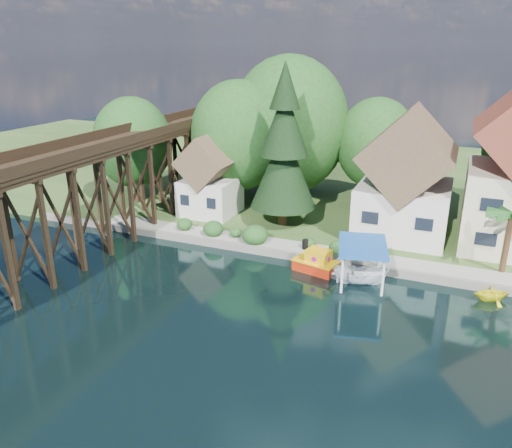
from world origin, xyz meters
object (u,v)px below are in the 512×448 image
Objects in this scene: trestle_bridge at (104,184)px; boat_yellow at (492,292)px; conifer at (284,150)px; palm_tree at (512,217)px; house_left at (405,182)px; shed at (210,181)px; tugboat at (316,263)px; boat_white_a at (331,268)px; boat_canopy at (361,268)px.

trestle_bridge is 18.23× the size of boat_yellow.
conifer is 2.97× the size of palm_tree.
conifer is (-10.39, -1.78, 2.36)m from house_left.
shed is 15.52m from tugboat.
trestle_bridge reaches higher than boat_white_a.
house_left is 4.55× the size of boat_yellow.
shed is (5.00, 9.33, -1.52)m from trestle_bridge.
palm_tree reaches higher than tugboat.
boat_yellow is at bearing -100.84° from palm_tree.
boat_yellow is (7.18, -9.24, -4.50)m from house_left.
boat_canopy is at bearing 71.81° from boat_yellow.
house_left is 18.11m from shed.
conifer is 13.80m from boat_canopy.
shed reaches higher than boat_canopy.
boat_canopy is at bearing -97.99° from house_left.
conifer reaches higher than trestle_bridge.
boat_yellow is (11.05, 0.05, 0.22)m from boat_white_a.
shed reaches higher than palm_tree.
house_left is 11.50m from tugboat.
boat_canopy is (21.56, 0.55, -4.03)m from trestle_bridge.
trestle_bridge is 30.59m from boat_yellow.
boat_white_a is at bearing -49.03° from conifer.
tugboat reaches higher than boat_white_a.
trestle_bridge is at bearing 67.94° from boat_yellow.
boat_canopy is at bearing -152.12° from palm_tree.
conifer is 6.00× the size of boat_yellow.
boat_yellow is at bearing 6.88° from boat_canopy.
shed is at bearing 47.84° from boat_yellow.
shed is 16.49m from boat_white_a.
boat_white_a is (6.52, -7.51, -7.08)m from conifer.
boat_canopy is (16.56, -8.78, -2.50)m from shed.
conifer is 20.29m from boat_yellow.
boat_white_a is (-11.80, -3.97, -4.36)m from palm_tree.
conifer is at bearing 70.83° from boat_white_a.
boat_white_a is (1.12, 0.08, -0.29)m from tugboat.
trestle_bridge is 15.67m from conifer.
palm_tree is at bearing -8.38° from shed.
trestle_bridge is 5.63× the size of shed.
house_left is at bearing 9.71° from conifer.
shed is 26.23m from palm_tree.
trestle_bridge is at bearing 124.47° from boat_white_a.
trestle_bridge is at bearing -144.33° from conifer.
trestle_bridge is 10.69m from shed.
shed reaches higher than tugboat.
house_left is 3.05× the size of tugboat.
boat_white_a is at bearing -112.64° from house_left.
boat_white_a is 2.78m from boat_canopy.
trestle_bridge is at bearing -175.36° from tugboat.
shed is 1.45× the size of boat_canopy.
house_left is at bearing 4.77° from shed.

